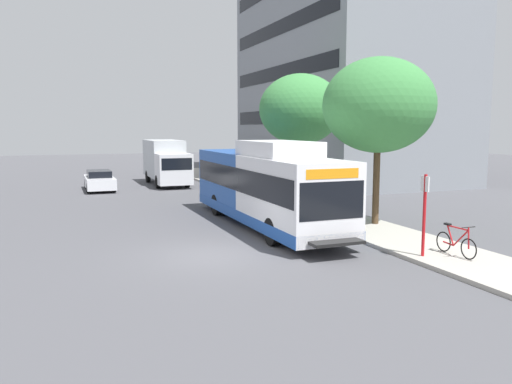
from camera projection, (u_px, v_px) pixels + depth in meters
ground_plane at (165, 216)px, 24.16m from camera, size 120.00×120.00×0.00m
sidewalk_curb at (316, 212)px, 24.83m from camera, size 3.00×56.00×0.14m
transit_bus at (265, 186)px, 21.60m from camera, size 2.58×12.25×3.65m
bus_stop_sign_pole at (424, 209)px, 15.93m from camera, size 0.10×0.36×2.60m
bicycle_parked at (456, 242)px, 16.13m from camera, size 0.52×1.76×1.02m
street_tree_near_stop at (379, 105)px, 20.94m from camera, size 4.61×4.61×6.91m
street_tree_mid_block at (300, 109)px, 27.91m from camera, size 4.53×4.53×6.97m
parked_car_far_lane at (99, 180)px, 34.06m from camera, size 1.80×4.50×1.33m
box_truck_background at (166, 161)px, 37.31m from camera, size 2.32×7.01×3.25m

